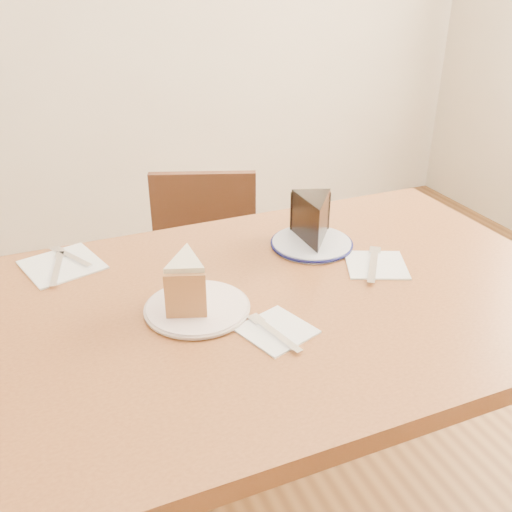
% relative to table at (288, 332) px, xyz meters
% --- Properties ---
extents(table, '(1.20, 0.80, 0.75)m').
position_rel_table_xyz_m(table, '(0.00, 0.00, 0.00)').
color(table, '#5C3119').
rests_on(table, ground).
extents(chair_far, '(0.49, 0.49, 0.78)m').
position_rel_table_xyz_m(chair_far, '(-0.01, 0.58, -0.22)').
color(chair_far, '#32190F').
rests_on(chair_far, ground).
extents(plate_cream, '(0.20, 0.20, 0.01)m').
position_rel_table_xyz_m(plate_cream, '(-0.20, 0.01, 0.10)').
color(plate_cream, white).
rests_on(plate_cream, table).
extents(plate_navy, '(0.19, 0.19, 0.01)m').
position_rel_table_xyz_m(plate_navy, '(0.14, 0.17, 0.10)').
color(plate_navy, silver).
rests_on(plate_navy, table).
extents(carrot_cake, '(0.10, 0.12, 0.09)m').
position_rel_table_xyz_m(carrot_cake, '(-0.21, 0.03, 0.16)').
color(carrot_cake, beige).
rests_on(carrot_cake, plate_cream).
extents(chocolate_cake, '(0.13, 0.15, 0.09)m').
position_rel_table_xyz_m(chocolate_cake, '(0.15, 0.17, 0.16)').
color(chocolate_cake, black).
rests_on(chocolate_cake, plate_navy).
extents(napkin_cream, '(0.15, 0.15, 0.00)m').
position_rel_table_xyz_m(napkin_cream, '(-0.08, -0.11, 0.10)').
color(napkin_cream, white).
rests_on(napkin_cream, table).
extents(napkin_navy, '(0.17, 0.17, 0.00)m').
position_rel_table_xyz_m(napkin_navy, '(0.23, 0.03, 0.10)').
color(napkin_navy, white).
rests_on(napkin_navy, table).
extents(napkin_spare, '(0.19, 0.19, 0.00)m').
position_rel_table_xyz_m(napkin_spare, '(-0.42, 0.30, 0.10)').
color(napkin_spare, white).
rests_on(napkin_spare, table).
extents(fork_cream, '(0.05, 0.14, 0.00)m').
position_rel_table_xyz_m(fork_cream, '(-0.09, -0.13, 0.10)').
color(fork_cream, silver).
rests_on(fork_cream, napkin_cream).
extents(knife_navy, '(0.11, 0.15, 0.00)m').
position_rel_table_xyz_m(knife_navy, '(0.22, 0.03, 0.10)').
color(knife_navy, silver).
rests_on(knife_navy, napkin_navy).
extents(fork_spare, '(0.08, 0.13, 0.00)m').
position_rel_table_xyz_m(fork_spare, '(-0.39, 0.32, 0.10)').
color(fork_spare, silver).
rests_on(fork_spare, napkin_spare).
extents(knife_spare, '(0.05, 0.16, 0.00)m').
position_rel_table_xyz_m(knife_spare, '(-0.43, 0.28, 0.10)').
color(knife_spare, silver).
rests_on(knife_spare, napkin_spare).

